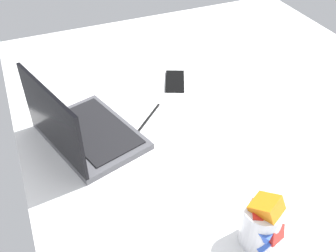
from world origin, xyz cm
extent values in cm
cube|color=white|center=(0.00, 0.00, 9.00)|extent=(180.00, 140.00, 18.00)
cube|color=#4C4C51|center=(12.80, 48.15, 19.00)|extent=(38.30, 31.68, 2.00)
cube|color=black|center=(13.24, 46.71, 20.20)|extent=(32.71, 24.77, 0.40)
cube|color=black|center=(9.57, 58.66, 30.50)|extent=(31.84, 10.65, 21.00)
cylinder|color=silver|center=(-38.38, 21.47, 23.50)|extent=(9.00, 9.00, 11.00)
cube|color=blue|center=(-40.12, 21.19, 21.25)|extent=(7.23, 7.66, 7.02)
cube|color=red|center=(-40.58, 20.49, 23.34)|extent=(7.12, 6.53, 5.61)
cube|color=blue|center=(-40.22, 21.67, 25.42)|extent=(7.20, 7.49, 4.66)
cube|color=red|center=(-38.11, 22.44, 27.52)|extent=(7.12, 6.12, 4.92)
cube|color=orange|center=(-38.56, 21.05, 29.60)|extent=(8.63, 8.29, 6.07)
cube|color=black|center=(31.47, 12.05, 18.40)|extent=(15.55, 11.87, 0.80)
cube|color=black|center=(14.48, 29.01, 18.30)|extent=(12.18, 12.70, 0.60)
camera|label=1|loc=(-81.03, 62.15, 97.40)|focal=42.16mm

